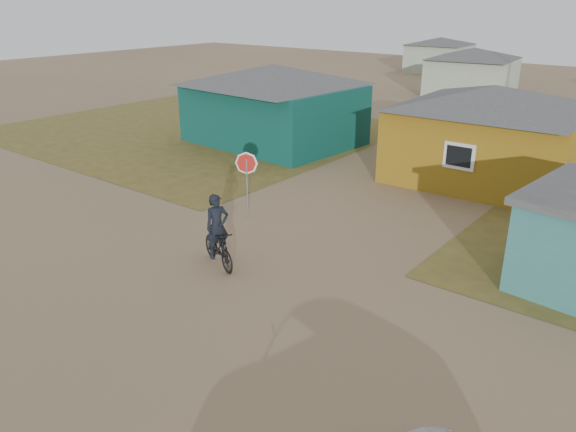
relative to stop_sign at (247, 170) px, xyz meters
The scene contains 8 objects.
ground 5.41m from the stop_sign, 63.46° to the right, with size 120.00×120.00×0.00m, color #896E4F.
grass_nw 14.52m from the stop_sign, 144.30° to the left, with size 20.00×18.00×0.00m, color brown.
house_teal 10.87m from the stop_sign, 124.86° to the left, with size 8.93×7.08×4.00m.
house_yellow 10.57m from the stop_sign, 63.03° to the left, with size 7.72×6.76×3.90m.
house_pale_west 29.65m from the stop_sign, 97.19° to the left, with size 7.04×6.15×3.60m.
house_pale_north 43.04m from the stop_sign, 105.79° to the left, with size 6.28×5.81×3.40m.
stop_sign is the anchor object (origin of this frame).
cyclist 3.83m from the stop_sign, 60.79° to the right, with size 1.95×1.19×2.13m.
Camera 1 is at (9.97, -8.73, 7.17)m, focal length 35.00 mm.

